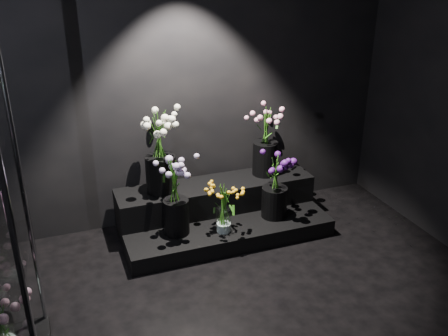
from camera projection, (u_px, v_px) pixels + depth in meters
wall_back at (182, 75)px, 4.43m from camera, size 4.00×0.00×4.00m
display_riser at (220, 211)px, 4.68m from camera, size 1.87×0.83×0.42m
bouquet_orange_bells at (224, 206)px, 4.27m from camera, size 0.36×0.36×0.48m
bouquet_lilac at (175, 191)px, 4.19m from camera, size 0.39×0.39×0.69m
bouquet_purple at (275, 184)px, 4.50m from camera, size 0.31×0.31×0.59m
bouquet_cream_roses at (160, 148)px, 4.35m from camera, size 0.48×0.48×0.75m
bouquet_pink_roses at (266, 135)px, 4.71m from camera, size 0.49×0.49×0.68m
bouquet_case_base_pink at (0, 323)px, 3.04m from camera, size 0.37×0.37×0.43m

